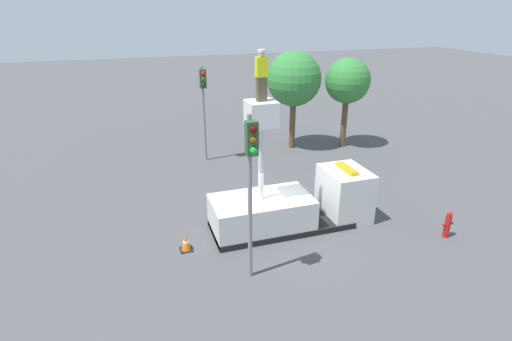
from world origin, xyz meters
name	(u,v)px	position (x,y,z in m)	size (l,w,h in m)	color
ground_plane	(281,226)	(0.00, 0.00, 0.00)	(120.00, 120.00, 0.00)	#4C4C4F
bucket_truck	(292,204)	(0.46, 0.00, 0.92)	(6.48, 2.21, 5.21)	black
worker	(262,76)	(-0.88, 0.00, 6.09)	(0.40, 0.26, 1.75)	brown
traffic_light_pole	(251,169)	(-2.14, -2.79, 3.89)	(0.34, 0.57, 5.50)	gray
traffic_light_across	(203,96)	(-1.39, 8.25, 3.79)	(0.34, 0.57, 5.36)	gray
fire_hydrant	(448,225)	(5.78, -2.71, 0.54)	(0.47, 0.23, 1.09)	red
traffic_cone_rear	(186,243)	(-3.93, -0.49, 0.28)	(0.46, 0.46, 0.59)	black
tree_left_bg	(348,82)	(7.38, 8.17, 4.07)	(2.71, 2.71, 5.48)	brown
tree_right_bg	(294,79)	(4.21, 8.93, 4.25)	(3.25, 3.25, 5.91)	brown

